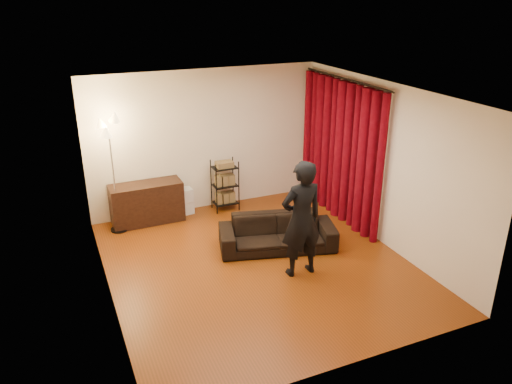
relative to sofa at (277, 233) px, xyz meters
name	(u,v)px	position (x,y,z in m)	size (l,w,h in m)	color
floor	(258,264)	(-0.51, -0.36, -0.28)	(5.00, 5.00, 0.00)	maroon
ceiling	(258,93)	(-0.51, -0.36, 2.42)	(5.00, 5.00, 0.00)	white
wall_back	(205,141)	(-0.51, 2.14, 1.07)	(5.00, 5.00, 0.00)	#F6E8CF
wall_front	(353,264)	(-0.51, -2.86, 1.07)	(5.00, 5.00, 0.00)	#F6E8CF
wall_left	(101,209)	(-2.76, -0.36, 1.07)	(5.00, 5.00, 0.00)	#F6E8CF
wall_right	(383,165)	(1.74, -0.36, 1.07)	(5.00, 5.00, 0.00)	#F6E8CF
curtain_rod	(346,79)	(1.64, 0.77, 2.30)	(0.04, 0.04, 2.65)	black
curtain	(340,151)	(1.62, 0.77, 1.00)	(0.22, 2.65, 2.55)	#630512
sofa	(277,233)	(0.00, 0.00, 0.00)	(1.90, 0.74, 0.56)	black
person	(301,219)	(-0.02, -0.84, 0.62)	(0.66, 0.43, 1.80)	black
media_cabinet	(147,203)	(-1.77, 1.87, 0.10)	(1.30, 0.49, 0.76)	black
storage_boxes	(185,201)	(-1.04, 1.95, -0.02)	(0.31, 0.25, 0.52)	silver
wire_shelf	(225,185)	(-0.24, 1.85, 0.22)	(0.45, 0.32, 1.00)	black
floor_lamp	(113,176)	(-2.32, 1.73, 0.76)	(0.37, 0.37, 2.08)	silver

